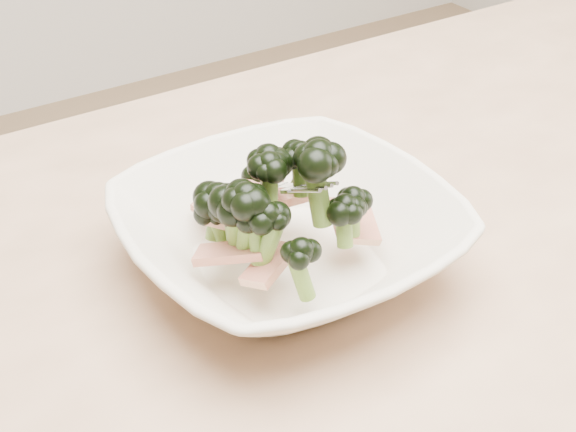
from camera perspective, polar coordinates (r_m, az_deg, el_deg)
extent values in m
cube|color=tan|center=(0.70, 9.93, -3.64)|extent=(1.20, 0.80, 0.04)
cylinder|color=tan|center=(1.44, 15.58, -0.84)|extent=(0.06, 0.06, 0.71)
imported|color=beige|center=(0.64, 0.00, -1.35)|extent=(0.26, 0.26, 0.06)
cylinder|color=#547527|center=(0.59, -2.24, -1.81)|extent=(0.01, 0.02, 0.04)
ellipsoid|color=black|center=(0.57, -2.29, -0.02)|extent=(0.03, 0.03, 0.02)
cylinder|color=#547527|center=(0.62, 4.55, -0.45)|extent=(0.02, 0.02, 0.04)
ellipsoid|color=black|center=(0.61, 4.65, 1.24)|extent=(0.03, 0.03, 0.03)
cylinder|color=#547527|center=(0.60, -3.64, -0.96)|extent=(0.02, 0.02, 0.04)
ellipsoid|color=black|center=(0.59, -3.73, 1.12)|extent=(0.04, 0.04, 0.03)
cylinder|color=#547527|center=(0.60, -2.81, -0.99)|extent=(0.02, 0.02, 0.04)
ellipsoid|color=black|center=(0.59, -2.88, 0.98)|extent=(0.03, 0.03, 0.03)
cylinder|color=#547527|center=(0.58, 0.94, -4.34)|extent=(0.02, 0.02, 0.04)
ellipsoid|color=black|center=(0.57, 0.96, -2.43)|extent=(0.03, 0.03, 0.03)
cylinder|color=#547527|center=(0.60, 2.14, 1.67)|extent=(0.02, 0.03, 0.06)
ellipsoid|color=black|center=(0.58, 2.21, 4.37)|extent=(0.04, 0.04, 0.03)
cylinder|color=#547527|center=(0.61, -3.77, -1.08)|extent=(0.02, 0.02, 0.03)
ellipsoid|color=black|center=(0.60, -3.84, 0.52)|extent=(0.04, 0.04, 0.03)
cylinder|color=#547527|center=(0.68, -2.07, 2.01)|extent=(0.01, 0.02, 0.03)
ellipsoid|color=black|center=(0.68, -2.10, 3.18)|extent=(0.03, 0.03, 0.02)
cylinder|color=#547527|center=(0.61, 4.01, -0.84)|extent=(0.02, 0.02, 0.03)
ellipsoid|color=black|center=(0.60, 4.08, 0.74)|extent=(0.03, 0.03, 0.03)
cylinder|color=#547527|center=(0.66, 0.83, 2.42)|extent=(0.03, 0.02, 0.04)
ellipsoid|color=black|center=(0.65, 0.85, 4.27)|extent=(0.03, 0.03, 0.03)
cylinder|color=#547527|center=(0.63, -5.26, -0.70)|extent=(0.02, 0.01, 0.03)
ellipsoid|color=black|center=(0.62, -5.33, 0.49)|extent=(0.03, 0.03, 0.02)
cylinder|color=#547527|center=(0.58, -1.36, -1.95)|extent=(0.02, 0.02, 0.04)
ellipsoid|color=black|center=(0.57, -1.39, 0.09)|extent=(0.03, 0.03, 0.03)
cylinder|color=#547527|center=(0.62, 0.89, 2.86)|extent=(0.02, 0.02, 0.03)
ellipsoid|color=black|center=(0.61, 0.91, 4.53)|extent=(0.03, 0.03, 0.03)
cylinder|color=#547527|center=(0.60, -1.32, 1.77)|extent=(0.02, 0.02, 0.04)
ellipsoid|color=black|center=(0.59, -1.35, 3.76)|extent=(0.03, 0.03, 0.02)
cylinder|color=#547527|center=(0.63, -4.90, -0.49)|extent=(0.02, 0.03, 0.04)
ellipsoid|color=black|center=(0.61, -5.01, 1.37)|extent=(0.04, 0.04, 0.03)
cylinder|color=#547527|center=(0.59, -2.88, -0.98)|extent=(0.02, 0.02, 0.05)
ellipsoid|color=black|center=(0.57, -2.97, 1.43)|extent=(0.04, 0.04, 0.03)
cylinder|color=#547527|center=(0.62, -1.34, 2.35)|extent=(0.01, 0.02, 0.04)
ellipsoid|color=black|center=(0.60, -1.37, 4.20)|extent=(0.04, 0.04, 0.03)
cube|color=maroon|center=(0.67, -4.34, 0.41)|extent=(0.05, 0.06, 0.02)
cube|color=maroon|center=(0.64, 4.70, -0.37)|extent=(0.05, 0.05, 0.03)
cube|color=maroon|center=(0.66, -1.96, 1.67)|extent=(0.05, 0.04, 0.01)
cube|color=maroon|center=(0.66, 0.64, 1.43)|extent=(0.05, 0.04, 0.02)
cube|color=maroon|center=(0.59, -1.33, -3.45)|extent=(0.05, 0.04, 0.02)
cube|color=maroon|center=(0.60, -4.10, -2.59)|extent=(0.06, 0.06, 0.02)
cube|color=maroon|center=(0.64, -4.12, 0.13)|extent=(0.06, 0.06, 0.02)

